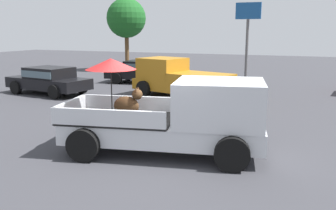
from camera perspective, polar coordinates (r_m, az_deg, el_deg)
The scene contains 7 objects.
ground_plane at distance 9.51m, azimuth -0.73°, elevation -7.40°, with size 80.00×80.00×0.00m, color #38383D.
pickup_truck_main at distance 9.17m, azimuth 1.83°, elevation -1.74°, with size 5.32×3.06×2.39m.
pickup_truck_red at distance 17.18m, azimuth 1.73°, elevation 4.12°, with size 5.11×3.18×1.80m.
parked_sedan_near at distance 21.95m, azimuth -3.82°, elevation 5.36°, with size 4.44×2.28×1.33m.
parked_sedan_far at distance 18.99m, azimuth -18.07°, elevation 3.86°, with size 4.51×2.45×1.33m.
motel_sign at distance 21.31m, azimuth 12.31°, elevation 11.76°, with size 1.40×0.16×4.61m.
tree_by_lot at distance 29.28m, azimuth -6.52°, elevation 13.26°, with size 3.04×3.04×5.56m.
Camera 1 is at (3.53, -8.27, 3.08)m, focal length 39.13 mm.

